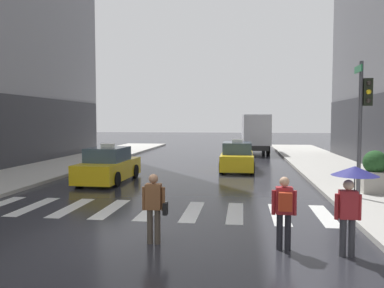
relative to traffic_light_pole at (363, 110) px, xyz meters
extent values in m
plane|color=#26262B|center=(-7.09, -5.17, -3.26)|extent=(160.00, 160.00, 0.00)
cube|color=silver|center=(-11.14, -2.17, -3.25)|extent=(0.50, 2.80, 0.01)
cube|color=silver|center=(-9.79, -2.17, -3.25)|extent=(0.50, 2.80, 0.01)
cube|color=silver|center=(-8.44, -2.17, -3.25)|extent=(0.50, 2.80, 0.01)
cube|color=silver|center=(-7.09, -2.17, -3.25)|extent=(0.50, 2.80, 0.01)
cube|color=silver|center=(-5.74, -2.17, -3.25)|extent=(0.50, 2.80, 0.01)
cube|color=silver|center=(-4.39, -2.17, -3.25)|extent=(0.50, 2.80, 0.01)
cube|color=silver|center=(-3.04, -2.17, -3.25)|extent=(0.50, 2.80, 0.01)
cube|color=silver|center=(-1.69, -2.17, -3.25)|extent=(0.50, 2.80, 0.01)
cylinder|color=#47474C|center=(-0.10, 0.00, -0.71)|extent=(0.14, 0.14, 4.80)
cube|color=black|center=(0.12, 0.00, 0.62)|extent=(0.30, 0.26, 0.95)
sphere|color=#28231E|center=(0.12, -0.14, 0.92)|extent=(0.17, 0.17, 0.17)
sphere|color=yellow|center=(0.12, -0.14, 0.62)|extent=(0.17, 0.17, 0.17)
sphere|color=#28231E|center=(0.12, -0.14, 0.32)|extent=(0.17, 0.17, 0.17)
cube|color=#196638|center=(-0.15, 0.18, 1.44)|extent=(0.04, 0.84, 0.24)
cube|color=yellow|center=(-10.45, 3.24, -2.70)|extent=(1.90, 4.54, 0.84)
cube|color=#384C5B|center=(-10.45, 3.14, -1.96)|extent=(1.65, 2.14, 0.64)
cube|color=silver|center=(-10.45, 3.14, -1.55)|extent=(0.61, 0.25, 0.18)
cylinder|color=black|center=(-11.27, 4.61, -2.93)|extent=(0.23, 0.66, 0.66)
cylinder|color=black|center=(-9.56, 4.57, -2.93)|extent=(0.23, 0.66, 0.66)
cylinder|color=black|center=(-11.33, 1.91, -2.93)|extent=(0.23, 0.66, 0.66)
cylinder|color=black|center=(-9.62, 1.87, -2.93)|extent=(0.23, 0.66, 0.66)
cube|color=#F2EAB2|center=(-11.03, 5.53, -2.65)|extent=(0.20, 0.04, 0.14)
cube|color=#F2EAB2|center=(-9.77, 5.50, -2.65)|extent=(0.20, 0.04, 0.14)
cube|color=yellow|center=(-4.48, 8.21, -2.70)|extent=(1.80, 4.50, 0.84)
cube|color=#384C5B|center=(-4.48, 8.11, -1.96)|extent=(1.60, 2.10, 0.64)
cube|color=silver|center=(-4.48, 8.11, -1.55)|extent=(0.60, 0.24, 0.18)
cylinder|color=black|center=(-5.34, 9.56, -2.93)|extent=(0.22, 0.66, 0.66)
cylinder|color=black|center=(-3.63, 9.56, -2.93)|extent=(0.22, 0.66, 0.66)
cylinder|color=black|center=(-5.34, 6.86, -2.93)|extent=(0.22, 0.66, 0.66)
cylinder|color=black|center=(-3.63, 6.86, -2.93)|extent=(0.22, 0.66, 0.66)
cube|color=#F2EAB2|center=(-5.11, 10.48, -2.65)|extent=(0.20, 0.04, 0.14)
cube|color=#F2EAB2|center=(-3.85, 10.48, -2.65)|extent=(0.20, 0.04, 0.14)
cube|color=#2D2D2D|center=(-3.08, 20.07, -2.61)|extent=(2.00, 6.65, 0.40)
cube|color=silver|center=(-3.18, 23.37, -1.36)|extent=(2.15, 1.86, 2.10)
cube|color=#384C5B|center=(-3.21, 24.29, -0.99)|extent=(1.89, 0.10, 0.95)
cube|color=silver|center=(-3.06, 19.17, -1.16)|extent=(2.34, 4.86, 2.50)
cylinder|color=black|center=(-4.17, 23.14, -2.81)|extent=(0.31, 0.91, 0.90)
cylinder|color=black|center=(-2.18, 23.20, -2.81)|extent=(0.31, 0.91, 0.90)
cylinder|color=black|center=(-4.04, 18.60, -2.81)|extent=(0.31, 0.91, 0.90)
cylinder|color=black|center=(-2.04, 18.66, -2.81)|extent=(0.31, 0.91, 0.90)
cylinder|color=#333338|center=(-2.04, -5.74, -2.85)|extent=(0.14, 0.14, 0.82)
cylinder|color=#333338|center=(-1.86, -5.74, -2.85)|extent=(0.14, 0.14, 0.82)
cube|color=maroon|center=(-1.95, -5.74, -2.14)|extent=(0.36, 0.24, 0.60)
sphere|color=beige|center=(-1.95, -5.74, -1.72)|extent=(0.22, 0.22, 0.22)
cylinder|color=maroon|center=(-2.18, -5.74, -2.19)|extent=(0.09, 0.09, 0.55)
cylinder|color=maroon|center=(-1.72, -5.74, -2.19)|extent=(0.09, 0.09, 0.55)
cylinder|color=#4C4C4C|center=(-1.83, -5.74, -1.84)|extent=(0.02, 0.02, 1.00)
cone|color=navy|center=(-1.83, -5.74, -1.42)|extent=(0.96, 0.96, 0.20)
cylinder|color=black|center=(-3.34, -5.50, -2.85)|extent=(0.14, 0.14, 0.82)
cylinder|color=black|center=(-3.16, -5.50, -2.85)|extent=(0.14, 0.14, 0.82)
cube|color=maroon|center=(-3.25, -5.50, -2.14)|extent=(0.36, 0.24, 0.60)
sphere|color=tan|center=(-3.25, -5.50, -1.72)|extent=(0.22, 0.22, 0.22)
cylinder|color=maroon|center=(-3.48, -5.50, -2.19)|extent=(0.09, 0.09, 0.55)
cylinder|color=maroon|center=(-3.02, -5.50, -2.19)|extent=(0.09, 0.09, 0.55)
cube|color=#B23319|center=(-3.25, -5.72, -2.12)|extent=(0.28, 0.18, 0.40)
cylinder|color=#473D33|center=(-6.32, -5.45, -2.85)|extent=(0.14, 0.14, 0.82)
cylinder|color=#473D33|center=(-6.14, -5.45, -2.85)|extent=(0.14, 0.14, 0.82)
cube|color=brown|center=(-6.23, -5.45, -2.14)|extent=(0.36, 0.24, 0.60)
sphere|color=#9E7051|center=(-6.23, -5.45, -1.72)|extent=(0.22, 0.22, 0.22)
cylinder|color=brown|center=(-6.46, -5.45, -2.19)|extent=(0.09, 0.09, 0.55)
cylinder|color=brown|center=(-6.00, -5.45, -2.19)|extent=(0.09, 0.09, 0.55)
cube|color=black|center=(-5.95, -5.45, -2.42)|extent=(0.10, 0.20, 0.28)
cube|color=#A8A399|center=(0.85, 1.24, -2.71)|extent=(1.10, 1.10, 0.80)
sphere|color=#234C23|center=(0.85, 1.24, -1.96)|extent=(0.90, 0.90, 0.90)
camera|label=1|loc=(-4.18, -14.12, -0.35)|focal=35.92mm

